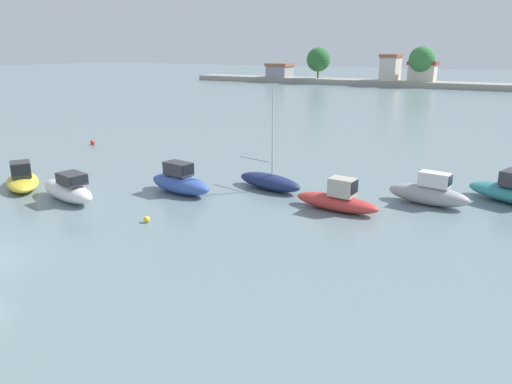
{
  "coord_description": "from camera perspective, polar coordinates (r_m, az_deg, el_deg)",
  "views": [
    {
      "loc": [
        17.94,
        -9.18,
        8.02
      ],
      "look_at": [
        6.06,
        12.22,
        0.59
      ],
      "focal_mm": 33.36,
      "sensor_mm": 36.0,
      "label": 1
    }
  ],
  "objects": [
    {
      "name": "mooring_buoy_1",
      "position": [
        43.58,
        -19.0,
        5.63
      ],
      "size": [
        0.41,
        0.41,
        0.41
      ],
      "primitive_type": "sphere",
      "color": "red",
      "rests_on": "ground"
    },
    {
      "name": "moored_boat_4",
      "position": [
        28.06,
        1.62,
        1.29
      ],
      "size": [
        4.62,
        2.33,
        5.87
      ],
      "rotation": [
        0.0,
        0.0,
        -0.22
      ],
      "color": "navy",
      "rests_on": "ground"
    },
    {
      "name": "mooring_buoy_2",
      "position": [
        23.39,
        -12.97,
        -3.21
      ],
      "size": [
        0.31,
        0.31,
        0.31
      ],
      "primitive_type": "sphere",
      "color": "yellow",
      "rests_on": "ground"
    },
    {
      "name": "distant_shoreline",
      "position": [
        109.43,
        19.91,
        12.99
      ],
      "size": [
        114.08,
        7.92,
        8.41
      ],
      "color": "#9E998C",
      "rests_on": "ground"
    },
    {
      "name": "moored_boat_2",
      "position": [
        27.85,
        -21.61,
        0.29
      ],
      "size": [
        4.79,
        2.39,
        1.65
      ],
      "rotation": [
        0.0,
        0.0,
        -0.22
      ],
      "color": "white",
      "rests_on": "ground"
    },
    {
      "name": "moored_boat_6",
      "position": [
        26.89,
        20.03,
        -0.1
      ],
      "size": [
        4.39,
        1.87,
        1.79
      ],
      "rotation": [
        0.0,
        0.0,
        -0.12
      ],
      "color": "#9E9EA3",
      "rests_on": "ground"
    },
    {
      "name": "moored_boat_1",
      "position": [
        31.6,
        -26.22,
        1.35
      ],
      "size": [
        4.71,
        3.99,
        1.61
      ],
      "rotation": [
        0.0,
        0.0,
        -0.59
      ],
      "color": "yellow",
      "rests_on": "ground"
    },
    {
      "name": "moored_boat_3",
      "position": [
        27.65,
        -9.1,
        1.21
      ],
      "size": [
        4.54,
        2.22,
        1.79
      ],
      "rotation": [
        0.0,
        0.0,
        -0.16
      ],
      "color": "#3856A8",
      "rests_on": "ground"
    },
    {
      "name": "moored_boat_5",
      "position": [
        24.72,
        9.75,
        -0.9
      ],
      "size": [
        4.61,
        1.66,
        1.74
      ],
      "rotation": [
        0.0,
        0.0,
        -0.08
      ],
      "color": "#C63833",
      "rests_on": "ground"
    }
  ]
}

